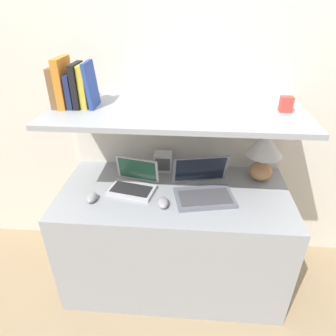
{
  "coord_description": "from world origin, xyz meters",
  "views": [
    {
      "loc": [
        0.08,
        -1.16,
        1.76
      ],
      "look_at": [
        -0.04,
        0.34,
        0.9
      ],
      "focal_mm": 32.0,
      "sensor_mm": 36.0,
      "label": 1
    }
  ],
  "objects_px": {
    "laptop_large": "(203,188)",
    "table_lamp": "(264,151)",
    "book_brown": "(57,87)",
    "book_black": "(78,85)",
    "second_mouse": "(92,198)",
    "book_orange": "(63,82)",
    "book_navy": "(72,90)",
    "book_blue": "(91,85)",
    "shelf_gadget": "(286,104)",
    "book_yellow": "(85,86)",
    "router_box": "(163,161)",
    "laptop_small": "(134,183)",
    "computer_mouse": "(163,202)"
  },
  "relations": [
    {
      "from": "laptop_large",
      "to": "table_lamp",
      "type": "bearing_deg",
      "value": 29.34
    },
    {
      "from": "book_brown",
      "to": "book_black",
      "type": "xyz_separation_m",
      "value": [
        0.12,
        0.0,
        0.01
      ]
    },
    {
      "from": "second_mouse",
      "to": "book_orange",
      "type": "height_order",
      "value": "book_orange"
    },
    {
      "from": "table_lamp",
      "to": "book_navy",
      "type": "bearing_deg",
      "value": -173.94
    },
    {
      "from": "book_navy",
      "to": "book_blue",
      "type": "height_order",
      "value": "book_blue"
    },
    {
      "from": "book_blue",
      "to": "shelf_gadget",
      "type": "height_order",
      "value": "book_blue"
    },
    {
      "from": "second_mouse",
      "to": "book_yellow",
      "type": "relative_size",
      "value": 0.43
    },
    {
      "from": "router_box",
      "to": "book_navy",
      "type": "xyz_separation_m",
      "value": [
        -0.48,
        -0.18,
        0.52
      ]
    },
    {
      "from": "book_blue",
      "to": "shelf_gadget",
      "type": "xyz_separation_m",
      "value": [
        1.04,
        0.0,
        -0.08
      ]
    },
    {
      "from": "shelf_gadget",
      "to": "book_yellow",
      "type": "bearing_deg",
      "value": 180.0
    },
    {
      "from": "router_box",
      "to": "book_orange",
      "type": "relative_size",
      "value": 0.5
    },
    {
      "from": "shelf_gadget",
      "to": "book_black",
      "type": "bearing_deg",
      "value": 180.0
    },
    {
      "from": "book_orange",
      "to": "book_navy",
      "type": "relative_size",
      "value": 1.43
    },
    {
      "from": "laptop_large",
      "to": "laptop_small",
      "type": "height_order",
      "value": "laptop_large"
    },
    {
      "from": "laptop_small",
      "to": "book_black",
      "type": "relative_size",
      "value": 1.33
    },
    {
      "from": "shelf_gadget",
      "to": "laptop_large",
      "type": "bearing_deg",
      "value": -167.45
    },
    {
      "from": "book_yellow",
      "to": "book_blue",
      "type": "relative_size",
      "value": 0.93
    },
    {
      "from": "book_black",
      "to": "book_blue",
      "type": "bearing_deg",
      "value": 0.0
    },
    {
      "from": "book_brown",
      "to": "book_blue",
      "type": "relative_size",
      "value": 0.88
    },
    {
      "from": "book_navy",
      "to": "book_orange",
      "type": "bearing_deg",
      "value": 180.0
    },
    {
      "from": "book_brown",
      "to": "shelf_gadget",
      "type": "height_order",
      "value": "book_brown"
    },
    {
      "from": "laptop_large",
      "to": "computer_mouse",
      "type": "distance_m",
      "value": 0.26
    },
    {
      "from": "table_lamp",
      "to": "shelf_gadget",
      "type": "xyz_separation_m",
      "value": [
        0.04,
        -0.12,
        0.34
      ]
    },
    {
      "from": "second_mouse",
      "to": "shelf_gadget",
      "type": "bearing_deg",
      "value": 11.0
    },
    {
      "from": "book_orange",
      "to": "computer_mouse",
      "type": "bearing_deg",
      "value": -21.35
    },
    {
      "from": "second_mouse",
      "to": "shelf_gadget",
      "type": "xyz_separation_m",
      "value": [
        1.05,
        0.2,
        0.52
      ]
    },
    {
      "from": "table_lamp",
      "to": "laptop_large",
      "type": "relative_size",
      "value": 0.84
    },
    {
      "from": "laptop_small",
      "to": "book_navy",
      "type": "distance_m",
      "value": 0.64
    },
    {
      "from": "laptop_large",
      "to": "book_navy",
      "type": "distance_m",
      "value": 0.92
    },
    {
      "from": "book_navy",
      "to": "book_blue",
      "type": "xyz_separation_m",
      "value": [
        0.11,
        0.0,
        0.03
      ]
    },
    {
      "from": "router_box",
      "to": "table_lamp",
      "type": "bearing_deg",
      "value": -6.02
    },
    {
      "from": "laptop_small",
      "to": "book_brown",
      "type": "bearing_deg",
      "value": 171.56
    },
    {
      "from": "book_brown",
      "to": "book_orange",
      "type": "xyz_separation_m",
      "value": [
        0.04,
        0.0,
        0.02
      ]
    },
    {
      "from": "router_box",
      "to": "book_navy",
      "type": "height_order",
      "value": "book_navy"
    },
    {
      "from": "book_black",
      "to": "book_yellow",
      "type": "bearing_deg",
      "value": 0.0
    },
    {
      "from": "shelf_gadget",
      "to": "book_navy",
      "type": "bearing_deg",
      "value": 180.0
    },
    {
      "from": "book_black",
      "to": "second_mouse",
      "type": "bearing_deg",
      "value": -73.14
    },
    {
      "from": "laptop_large",
      "to": "book_yellow",
      "type": "height_order",
      "value": "book_yellow"
    },
    {
      "from": "second_mouse",
      "to": "computer_mouse",
      "type": "bearing_deg",
      "value": -1.74
    },
    {
      "from": "book_black",
      "to": "shelf_gadget",
      "type": "distance_m",
      "value": 1.11
    },
    {
      "from": "computer_mouse",
      "to": "book_orange",
      "type": "xyz_separation_m",
      "value": [
        -0.55,
        0.22,
        0.61
      ]
    },
    {
      "from": "book_yellow",
      "to": "laptop_small",
      "type": "bearing_deg",
      "value": -13.68
    },
    {
      "from": "laptop_large",
      "to": "book_yellow",
      "type": "xyz_separation_m",
      "value": [
        -0.66,
        0.09,
        0.57
      ]
    },
    {
      "from": "computer_mouse",
      "to": "book_orange",
      "type": "relative_size",
      "value": 0.42
    },
    {
      "from": "laptop_small",
      "to": "router_box",
      "type": "xyz_separation_m",
      "value": [
        0.16,
        0.24,
        0.02
      ]
    },
    {
      "from": "router_box",
      "to": "book_brown",
      "type": "height_order",
      "value": "book_brown"
    },
    {
      "from": "laptop_large",
      "to": "computer_mouse",
      "type": "height_order",
      "value": "laptop_large"
    },
    {
      "from": "laptop_small",
      "to": "book_yellow",
      "type": "relative_size",
      "value": 1.36
    },
    {
      "from": "router_box",
      "to": "book_yellow",
      "type": "distance_m",
      "value": 0.7
    },
    {
      "from": "laptop_large",
      "to": "laptop_small",
      "type": "xyz_separation_m",
      "value": [
        -0.42,
        0.03,
        -0.01
      ]
    }
  ]
}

